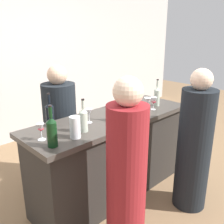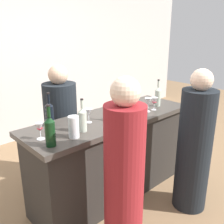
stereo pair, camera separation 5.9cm
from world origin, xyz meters
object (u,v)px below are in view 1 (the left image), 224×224
Objects in this scene: wine_glass_near_center at (148,102)px; water_pitcher at (75,127)px; person_center_guest at (194,147)px; wine_glass_near_left at (154,101)px; wine_glass_far_right at (117,98)px; wine_bottle_second_left_near_black at (50,114)px; wine_bottle_leftmost_dark_green at (52,131)px; wine_glass_near_right at (123,106)px; person_server_behind at (61,129)px; wine_bottle_second_right_amber_brown at (123,110)px; wine_glass_far_center at (89,113)px; wine_bottle_center_clear_pale at (84,119)px; wine_bottle_rightmost_clear_pale at (157,96)px; person_left_guest at (126,178)px; wine_glass_far_left at (41,129)px.

water_pitcher is (-1.01, -0.02, -0.02)m from wine_glass_near_center.
person_center_guest reaches higher than water_pitcher.
wine_glass_near_left is 0.43m from wine_glass_far_right.
wine_bottle_second_left_near_black reaches higher than wine_glass_near_center.
wine_bottle_leftmost_dark_green is at bearing 84.86° from person_center_guest.
person_server_behind is at bearing 115.85° from wine_glass_near_right.
wine_glass_far_center is (-0.28, 0.20, -0.01)m from wine_bottle_second_right_amber_brown.
wine_glass_near_left and wine_glass_near_right have the same top height.
wine_bottle_second_right_amber_brown is 0.22× the size of person_server_behind.
wine_bottle_second_left_near_black is 0.22× the size of person_center_guest.
wine_bottle_center_clear_pale reaches higher than wine_glass_near_left.
person_left_guest is at bearing -153.16° from wine_bottle_rightmost_clear_pale.
wine_glass_near_right is at bearing -52.48° from person_left_guest.
wine_bottle_leftmost_dark_green is at bearing -176.06° from wine_bottle_rightmost_clear_pale.
wine_bottle_second_left_near_black is at bearing 166.60° from wine_bottle_rightmost_clear_pale.
wine_bottle_center_clear_pale is 2.07× the size of wine_glass_near_left.
wine_bottle_second_left_near_black is at bearing 148.82° from wine_glass_far_center.
wine_bottle_second_left_near_black is 2.18× the size of wine_glass_near_left.
wine_glass_far_right reaches higher than wine_glass_far_center.
person_center_guest is at bearing -28.77° from wine_glass_far_left.
wine_bottle_second_left_near_black is 1.18m from wine_glass_near_left.
wine_bottle_leftmost_dark_green is 1.24m from wine_glass_near_center.
person_left_guest is (-0.02, -0.55, -0.34)m from wine_bottle_center_clear_pale.
wine_bottle_leftmost_dark_green is 2.22× the size of wine_glass_far_right.
wine_glass_far_left is at bearing 174.05° from wine_glass_near_left.
wine_bottle_center_clear_pale reaches higher than wine_glass_far_center.
person_left_guest reaches higher than wine_bottle_leftmost_dark_green.
person_server_behind reaches higher than wine_bottle_leftmost_dark_green.
wine_glass_near_center is 0.37m from wine_glass_far_right.
wine_glass_near_left is at bearing -71.32° from person_left_guest.
person_left_guest reaches higher than water_pitcher.
wine_glass_far_center is (0.54, 0.04, 0.00)m from wine_glass_far_left.
water_pitcher is (0.23, 0.02, -0.04)m from wine_bottle_leftmost_dark_green.
person_server_behind reaches higher than wine_glass_far_left.
wine_glass_near_right is at bearing -120.26° from wine_glass_far_right.
wine_glass_far_right is 0.11× the size of person_server_behind.
water_pitcher is (-0.31, -0.20, -0.01)m from wine_glass_far_center.
wine_glass_near_left is at bearing 48.01° from person_server_behind.
wine_bottle_second_left_near_black reaches higher than wine_glass_far_left.
person_center_guest is at bearing -49.37° from wine_bottle_second_right_amber_brown.
wine_bottle_center_clear_pale is 0.93m from person_server_behind.
wine_glass_far_left is 0.10× the size of person_server_behind.
wine_bottle_rightmost_clear_pale reaches higher than water_pitcher.
wine_bottle_center_clear_pale is at bearing -10.22° from person_server_behind.
wine_glass_far_right is at bearing -49.43° from person_left_guest.
wine_glass_far_left is at bearing -175.85° from wine_glass_far_center.
person_server_behind reaches higher than wine_glass_near_center.
wine_glass_near_center is 1.11× the size of wine_glass_far_center.
wine_glass_far_right is 0.94m from water_pitcher.
wine_bottle_center_clear_pale is 0.65m from person_left_guest.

